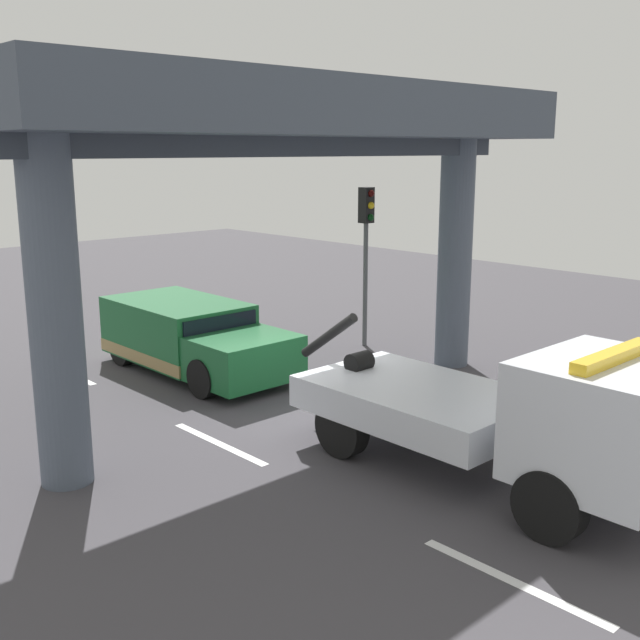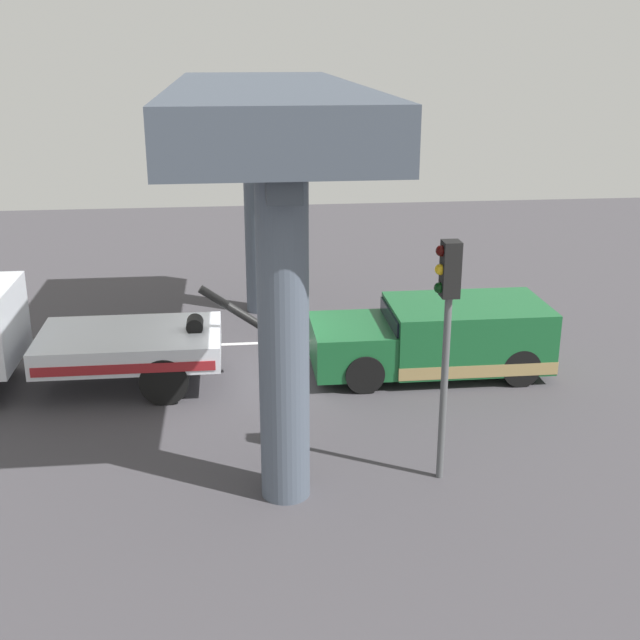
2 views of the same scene
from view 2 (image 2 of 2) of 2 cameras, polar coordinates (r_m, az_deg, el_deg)
name	(u,v)px [view 2 (image 2 of 2)]	position (r m, az deg, el deg)	size (l,w,h in m)	color
ground_plane	(255,381)	(18.14, -4.58, -4.26)	(60.00, 40.00, 0.10)	#423F44
lane_stripe_west	(488,334)	(21.17, 11.66, -0.98)	(2.60, 0.16, 0.01)	silver
lane_stripe_mid	(252,343)	(20.19, -4.79, -1.63)	(2.60, 0.16, 0.01)	silver
lane_stripe_east	(0,353)	(20.96, -21.43, -2.15)	(2.60, 0.16, 0.01)	silver
tow_truck_white	(36,335)	(18.17, -19.20, -1.02)	(7.26, 2.44, 2.46)	silver
towed_van_green	(441,339)	(18.39, 8.41, -1.29)	(5.20, 2.23, 1.58)	#195B2D
overpass_structure	(265,132)	(16.78, -3.83, 12.96)	(3.60, 11.74, 6.28)	#4C5666
traffic_light_near	(447,309)	(13.15, 8.86, 0.73)	(0.39, 0.32, 4.13)	#515456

